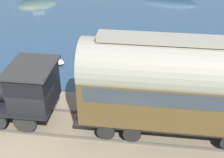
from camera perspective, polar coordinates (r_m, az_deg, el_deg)
ground_plane at (r=14.68m, az=-14.62°, el=-11.20°), size 200.00×200.00×0.00m
rail_embankment at (r=15.17m, az=-13.54°, el=-8.26°), size 5.32×56.00×0.61m
steam_locomotive at (r=14.41m, az=-17.81°, el=-1.75°), size 2.43×5.41×3.10m
passenger_coach at (r=12.78m, az=13.08°, el=-0.85°), size 2.29×8.71×4.43m
rowboat_near_shore at (r=20.95m, az=-11.27°, el=3.44°), size 1.49×2.34×0.44m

